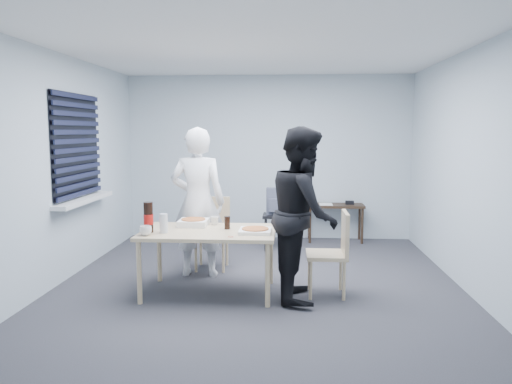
# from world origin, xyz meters

# --- Properties ---
(room) EXTENTS (5.00, 5.00, 5.00)m
(room) POSITION_xyz_m (-2.20, 0.40, 1.44)
(room) COLOR #313035
(room) RESTS_ON ground
(dining_table) EXTENTS (1.40, 0.89, 0.68)m
(dining_table) POSITION_xyz_m (-0.50, -0.36, 0.62)
(dining_table) COLOR #C7B28A
(dining_table) RESTS_ON ground
(chair_far) EXTENTS (0.42, 0.42, 0.89)m
(chair_far) POSITION_xyz_m (-0.63, 0.67, 0.51)
(chair_far) COLOR #C7B28A
(chair_far) RESTS_ON ground
(chair_right) EXTENTS (0.42, 0.42, 0.89)m
(chair_right) POSITION_xyz_m (0.82, -0.33, 0.51)
(chair_right) COLOR #C7B28A
(chair_right) RESTS_ON ground
(person_white) EXTENTS (0.65, 0.42, 1.77)m
(person_white) POSITION_xyz_m (-0.74, 0.31, 0.89)
(person_white) COLOR white
(person_white) RESTS_ON ground
(person_black) EXTENTS (0.47, 0.86, 1.77)m
(person_black) POSITION_xyz_m (0.49, -0.43, 0.89)
(person_black) COLOR black
(person_black) RESTS_ON ground
(side_table) EXTENTS (0.88, 0.39, 0.59)m
(side_table) POSITION_xyz_m (1.06, 2.28, 0.50)
(side_table) COLOR #332016
(side_table) RESTS_ON ground
(stool) EXTENTS (0.37, 0.37, 0.52)m
(stool) POSITION_xyz_m (0.15, 1.68, 0.41)
(stool) COLOR black
(stool) RESTS_ON ground
(backpack) EXTENTS (0.28, 0.20, 0.39)m
(backpack) POSITION_xyz_m (0.15, 1.67, 0.71)
(backpack) COLOR slate
(backpack) RESTS_ON stool
(pizza_box_a) EXTENTS (0.31, 0.31, 0.08)m
(pizza_box_a) POSITION_xyz_m (-0.72, -0.11, 0.72)
(pizza_box_a) COLOR white
(pizza_box_a) RESTS_ON dining_table
(pizza_box_b) EXTENTS (0.33, 0.33, 0.05)m
(pizza_box_b) POSITION_xyz_m (-0.01, -0.44, 0.70)
(pizza_box_b) COLOR white
(pizza_box_b) RESTS_ON dining_table
(mug_a) EXTENTS (0.17, 0.17, 0.10)m
(mug_a) POSITION_xyz_m (-1.09, -0.65, 0.73)
(mug_a) COLOR white
(mug_a) RESTS_ON dining_table
(mug_b) EXTENTS (0.10, 0.10, 0.09)m
(mug_b) POSITION_xyz_m (-0.49, -0.03, 0.73)
(mug_b) COLOR white
(mug_b) RESTS_ON dining_table
(cola_glass) EXTENTS (0.08, 0.08, 0.14)m
(cola_glass) POSITION_xyz_m (-0.32, -0.27, 0.75)
(cola_glass) COLOR black
(cola_glass) RESTS_ON dining_table
(soda_bottle) EXTENTS (0.10, 0.10, 0.32)m
(soda_bottle) POSITION_xyz_m (-1.11, -0.51, 0.83)
(soda_bottle) COLOR black
(soda_bottle) RESTS_ON dining_table
(plastic_cups) EXTENTS (0.11, 0.11, 0.20)m
(plastic_cups) POSITION_xyz_m (-0.95, -0.52, 0.78)
(plastic_cups) COLOR silver
(plastic_cups) RESTS_ON dining_table
(rubber_band) EXTENTS (0.06, 0.06, 0.00)m
(rubber_band) POSITION_xyz_m (-0.23, -0.67, 0.68)
(rubber_band) COLOR red
(rubber_band) RESTS_ON dining_table
(papers) EXTENTS (0.30, 0.33, 0.00)m
(papers) POSITION_xyz_m (0.91, 2.28, 0.59)
(papers) COLOR white
(papers) RESTS_ON side_table
(black_box) EXTENTS (0.15, 0.13, 0.05)m
(black_box) POSITION_xyz_m (1.28, 2.29, 0.61)
(black_box) COLOR black
(black_box) RESTS_ON side_table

